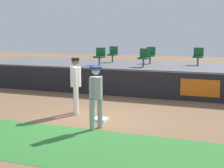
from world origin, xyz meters
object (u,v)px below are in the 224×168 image
player_fielder_home (76,82)px  seat_front_left (100,55)px  seat_back_left (113,53)px  seat_back_center (150,54)px  first_base (100,119)px  seat_back_right (198,55)px  seat_front_center (144,57)px  player_runner_visitor (96,93)px

player_fielder_home → seat_front_left: seat_front_left is taller
seat_back_left → seat_front_left: bearing=-89.9°
seat_back_center → seat_front_left: bearing=-138.6°
first_base → seat_back_center: (-0.32, 7.33, 1.58)m
seat_back_left → seat_front_left: 1.80m
seat_back_right → seat_front_left: 4.76m
seat_back_right → seat_back_left: same height
player_fielder_home → seat_back_left: size_ratio=2.23×
seat_front_center → seat_back_left: same height
seat_back_left → seat_front_left: size_ratio=1.00×
player_runner_visitor → seat_front_center: seat_front_center is taller
first_base → seat_front_left: bearing=113.0°
seat_back_center → seat_back_left: 2.04m
first_base → player_runner_visitor: size_ratio=0.23×
seat_back_left → seat_back_right: bearing=0.0°
player_fielder_home → seat_back_center: (0.81, 6.75, 0.54)m
first_base → seat_front_center: 5.76m
first_base → seat_back_right: 7.78m
player_fielder_home → seat_front_center: (0.96, 4.95, 0.53)m
player_fielder_home → player_runner_visitor: 1.98m
first_base → seat_back_left: (-2.36, 7.33, 1.58)m
seat_front_center → player_runner_visitor: bearing=-86.4°
player_runner_visitor → seat_front_left: size_ratio=2.10×
first_base → seat_back_right: (2.06, 7.33, 1.58)m
seat_back_center → seat_back_right: size_ratio=1.00×
first_base → seat_back_center: bearing=92.5°
seat_front_left → first_base: bearing=-67.0°
player_runner_visitor → seat_back_right: (1.83, 8.20, 0.59)m
player_runner_visitor → seat_back_center: size_ratio=2.10×
seat_back_right → seat_back_left: bearing=-180.0°
seat_front_center → seat_back_left: 2.84m
seat_back_left → seat_front_center: bearing=-39.4°
player_fielder_home → player_runner_visitor: player_fielder_home is taller
player_runner_visitor → seat_front_center: bearing=-155.7°
seat_back_center → seat_back_right: 2.37m
player_fielder_home → seat_back_left: 6.89m
first_base → seat_front_left: (-2.35, 5.53, 1.58)m
player_fielder_home → seat_front_left: 5.13m
seat_front_center → first_base: bearing=-88.3°
seat_back_right → seat_back_left: size_ratio=1.00×
seat_front_center → seat_front_left: same height
seat_back_left → seat_front_left: (0.00, -1.80, 0.00)m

